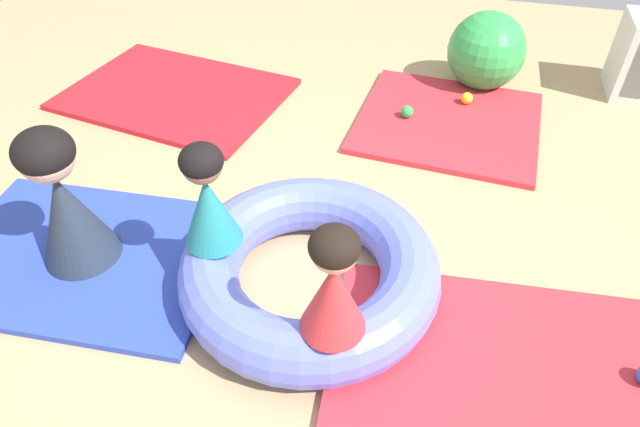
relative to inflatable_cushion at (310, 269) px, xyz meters
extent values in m
plane|color=tan|center=(0.05, 0.12, -0.14)|extent=(8.00, 8.00, 0.00)
cube|color=red|center=(1.08, -0.40, -0.12)|extent=(1.87, 1.41, 0.04)
cube|color=red|center=(0.54, 1.66, -0.12)|extent=(1.28, 1.23, 0.04)
cube|color=red|center=(-1.44, 1.56, -0.12)|extent=(1.70, 1.35, 0.04)
cube|color=#2D47B7|center=(-1.17, -0.09, -0.12)|extent=(1.47, 1.08, 0.04)
torus|color=#6070E5|center=(0.00, 0.00, 0.00)|extent=(1.23, 1.23, 0.28)
cone|color=teal|center=(-0.44, -0.05, 0.32)|extent=(0.31, 0.31, 0.35)
sphere|color=#936647|center=(-0.44, -0.05, 0.57)|extent=(0.17, 0.17, 0.17)
ellipsoid|color=black|center=(-0.44, -0.05, 0.59)|extent=(0.19, 0.19, 0.15)
cone|color=red|center=(0.20, -0.40, 0.31)|extent=(0.35, 0.35, 0.35)
sphere|color=#DBAD89|center=(0.20, -0.40, 0.57)|extent=(0.17, 0.17, 0.17)
ellipsoid|color=black|center=(0.20, -0.40, 0.58)|extent=(0.19, 0.19, 0.15)
cone|color=#232D3D|center=(-1.17, -0.09, 0.15)|extent=(0.54, 0.54, 0.50)
sphere|color=#DBAD89|center=(-1.17, -0.09, 0.51)|extent=(0.25, 0.25, 0.25)
ellipsoid|color=black|center=(-1.17, -0.09, 0.53)|extent=(0.27, 0.27, 0.21)
sphere|color=pink|center=(0.45, -0.21, -0.06)|extent=(0.07, 0.07, 0.07)
sphere|color=yellow|center=(0.65, 1.91, -0.06)|extent=(0.08, 0.08, 0.08)
sphere|color=green|center=(0.26, 1.62, -0.06)|extent=(0.08, 0.08, 0.08)
sphere|color=green|center=(0.74, 2.27, 0.14)|extent=(0.56, 0.56, 0.56)
camera|label=1|loc=(0.48, -1.72, 1.93)|focal=31.06mm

